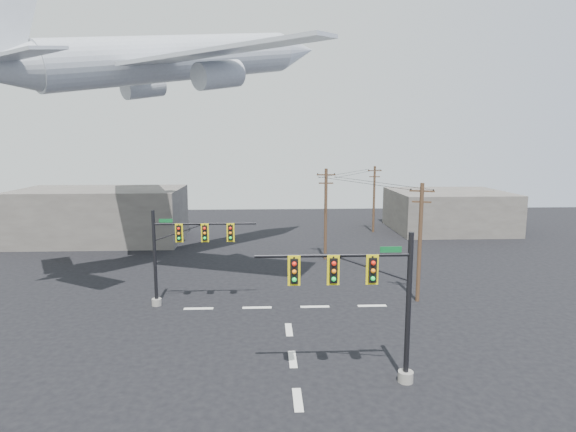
{
  "coord_description": "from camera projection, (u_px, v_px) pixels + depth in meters",
  "views": [
    {
      "loc": [
        -1.37,
        -19.76,
        11.39
      ],
      "look_at": [
        -0.2,
        5.0,
        7.49
      ],
      "focal_mm": 30.0,
      "sensor_mm": 36.0,
      "label": 1
    }
  ],
  "objects": [
    {
      "name": "utility_pole_a",
      "position": [
        420.0,
        240.0,
        33.8
      ],
      "size": [
        1.63,
        0.71,
        8.49
      ],
      "rotation": [
        0.0,
        0.0,
        -0.36
      ],
      "color": "#4C3020",
      "rests_on": "ground"
    },
    {
      "name": "power_lines",
      "position": [
        359.0,
        177.0,
        46.28
      ],
      "size": [
        9.34,
        26.2,
        0.14
      ],
      "color": "black"
    },
    {
      "name": "lane_markings",
      "position": [
        291.0,
        348.0,
        26.59
      ],
      "size": [
        14.0,
        21.2,
        0.01
      ],
      "color": "silver",
      "rests_on": "ground"
    },
    {
      "name": "signal_mast_near",
      "position": [
        370.0,
        300.0,
        22.15
      ],
      "size": [
        7.49,
        0.8,
        7.27
      ],
      "color": "gray",
      "rests_on": "ground"
    },
    {
      "name": "ground",
      "position": [
        298.0,
        400.0,
        21.33
      ],
      "size": [
        120.0,
        120.0,
        0.0
      ],
      "primitive_type": "plane",
      "color": "black",
      "rests_on": "ground"
    },
    {
      "name": "utility_pole_c",
      "position": [
        374.0,
        198.0,
        59.78
      ],
      "size": [
        1.69,
        0.28,
        8.27
      ],
      "rotation": [
        0.0,
        0.0,
        -0.05
      ],
      "color": "#4C3020",
      "rests_on": "ground"
    },
    {
      "name": "building_left",
      "position": [
        101.0,
        215.0,
        54.46
      ],
      "size": [
        18.0,
        10.0,
        6.0
      ],
      "primitive_type": "cube",
      "color": "#655F59",
      "rests_on": "ground"
    },
    {
      "name": "building_right",
      "position": [
        448.0,
        211.0,
        61.44
      ],
      "size": [
        14.0,
        12.0,
        5.0
      ],
      "primitive_type": "cube",
      "color": "#655F59",
      "rests_on": "ground"
    },
    {
      "name": "utility_pole_b",
      "position": [
        326.0,
        212.0,
        45.86
      ],
      "size": [
        1.78,
        0.3,
        8.77
      ],
      "rotation": [
        0.0,
        0.0,
        -0.07
      ],
      "color": "#4C3020",
      "rests_on": "ground"
    },
    {
      "name": "airliner",
      "position": [
        179.0,
        59.0,
        39.24
      ],
      "size": [
        27.81,
        26.6,
        8.69
      ],
      "rotation": [
        0.0,
        -0.16,
        0.74
      ],
      "color": "#B7BDC4"
    },
    {
      "name": "signal_mast_far",
      "position": [
        181.0,
        252.0,
        32.99
      ],
      "size": [
        7.31,
        0.74,
        6.72
      ],
      "color": "gray",
      "rests_on": "ground"
    }
  ]
}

